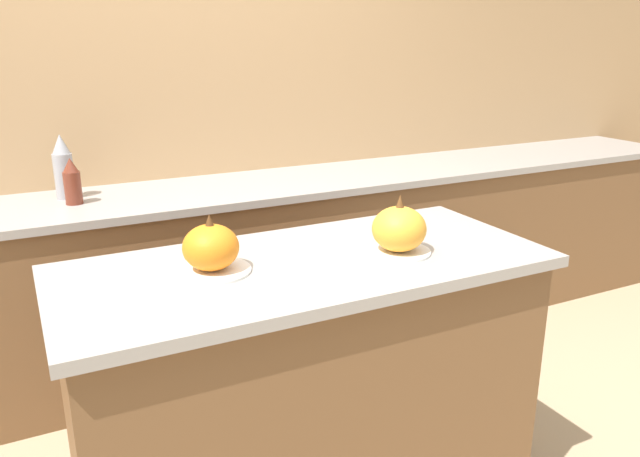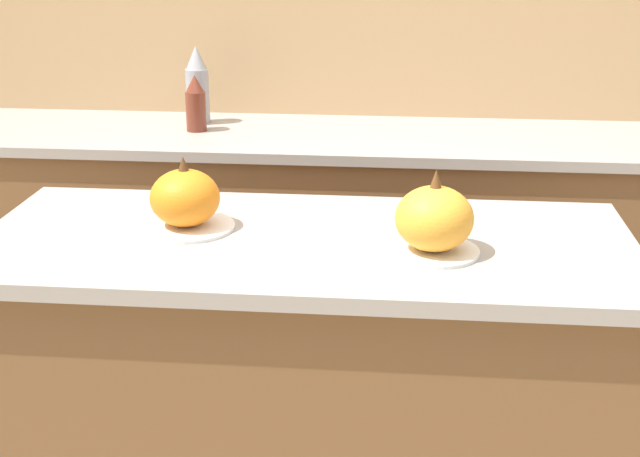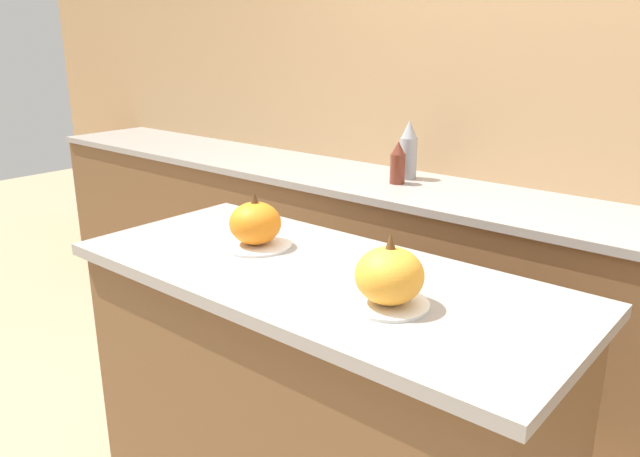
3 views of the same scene
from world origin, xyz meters
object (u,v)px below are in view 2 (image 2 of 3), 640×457
object	(u,v)px
pumpkin_cake_left	(185,201)
bottle_tall	(197,86)
bottle_short	(196,104)
pumpkin_cake_right	(434,221)

from	to	relation	value
pumpkin_cake_left	bottle_tall	bearing A→B (deg)	101.75
pumpkin_cake_left	bottle_short	world-z (taller)	pumpkin_cake_left
pumpkin_cake_left	pumpkin_cake_right	size ratio (longest dim) A/B	1.11
pumpkin_cake_right	bottle_short	distance (m)	1.49
bottle_tall	pumpkin_cake_left	bearing A→B (deg)	-78.25
pumpkin_cake_left	bottle_tall	world-z (taller)	bottle_tall
bottle_short	bottle_tall	bearing A→B (deg)	99.26
pumpkin_cake_right	bottle_tall	size ratio (longest dim) A/B	0.70
bottle_tall	bottle_short	world-z (taller)	bottle_tall
pumpkin_cake_right	bottle_short	world-z (taller)	pumpkin_cake_right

